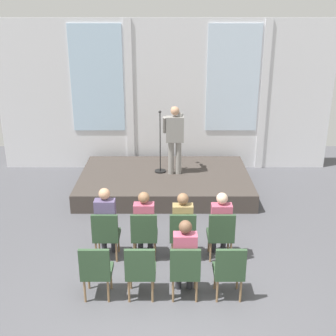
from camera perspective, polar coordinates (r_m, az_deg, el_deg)
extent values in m
plane|color=#4C4C51|center=(6.71, -0.69, -19.35)|extent=(16.75, 16.75, 0.00)
cube|color=silver|center=(11.81, -0.35, 9.37)|extent=(8.99, 0.10, 4.03)
cube|color=silver|center=(11.82, -9.28, 11.49)|extent=(1.39, 0.04, 2.80)
cube|color=silver|center=(11.80, -5.05, 9.29)|extent=(0.20, 0.08, 4.03)
cube|color=silver|center=(11.79, 8.59, 11.51)|extent=(1.39, 0.04, 2.80)
cube|color=silver|center=(12.03, 12.50, 9.10)|extent=(0.20, 0.08, 4.03)
cube|color=#3F3833|center=(10.75, -0.38, -1.83)|extent=(4.14, 2.69, 0.42)
cylinder|color=gray|center=(10.57, 0.45, 1.36)|extent=(0.14, 0.14, 0.82)
cylinder|color=gray|center=(10.57, 1.43, 1.36)|extent=(0.14, 0.14, 0.82)
cube|color=gray|center=(10.35, 0.96, 5.11)|extent=(0.42, 0.22, 0.62)
cube|color=#26663F|center=(10.45, 0.95, 5.67)|extent=(0.06, 0.01, 0.37)
sphere|color=tan|center=(10.25, 0.97, 7.51)|extent=(0.21, 0.21, 0.21)
cylinder|color=gray|center=(10.41, -0.37, 5.70)|extent=(0.09, 0.28, 0.45)
cylinder|color=gray|center=(10.41, 1.74, 6.96)|extent=(0.15, 0.36, 0.15)
cylinder|color=gray|center=(10.53, 1.40, 7.25)|extent=(0.11, 0.34, 0.15)
sphere|color=tan|center=(10.77, 0.73, 7.81)|extent=(0.10, 0.10, 0.10)
cylinder|color=black|center=(10.82, -0.97, -0.40)|extent=(0.28, 0.28, 0.03)
cylinder|color=black|center=(10.58, -0.99, 3.34)|extent=(0.02, 0.02, 1.45)
sphere|color=#262626|center=(10.38, -1.02, 7.38)|extent=(0.07, 0.07, 0.07)
cylinder|color=olive|center=(8.19, -6.49, -9.66)|extent=(0.04, 0.04, 0.40)
cylinder|color=olive|center=(8.24, -9.01, -9.60)|extent=(0.04, 0.04, 0.40)
cylinder|color=olive|center=(7.90, -6.75, -10.90)|extent=(0.04, 0.04, 0.40)
cylinder|color=olive|center=(7.95, -9.38, -10.83)|extent=(0.04, 0.04, 0.40)
cube|color=#2D472D|center=(7.95, -7.99, -8.75)|extent=(0.46, 0.44, 0.08)
cube|color=#2D472D|center=(7.65, -8.28, -7.68)|extent=(0.46, 0.06, 0.46)
cylinder|color=#2D2D33|center=(8.22, -8.38, -9.46)|extent=(0.10, 0.10, 0.44)
cylinder|color=#2D2D33|center=(8.20, -7.12, -9.49)|extent=(0.10, 0.10, 0.44)
cube|color=#2D2D33|center=(7.97, -7.96, -8.16)|extent=(0.34, 0.36, 0.12)
cube|color=#594C72|center=(7.71, -8.19, -6.21)|extent=(0.36, 0.20, 0.60)
sphere|color=tan|center=(7.55, -8.33, -3.38)|extent=(0.20, 0.20, 0.20)
cylinder|color=olive|center=(8.14, -1.67, -9.72)|extent=(0.04, 0.04, 0.40)
cylinder|color=olive|center=(8.16, -4.23, -9.69)|extent=(0.04, 0.04, 0.40)
cylinder|color=olive|center=(7.85, -1.74, -10.97)|extent=(0.04, 0.04, 0.40)
cylinder|color=olive|center=(7.87, -4.41, -10.94)|extent=(0.04, 0.04, 0.40)
cube|color=#2D472D|center=(7.88, -3.05, -8.82)|extent=(0.46, 0.44, 0.08)
cube|color=#2D472D|center=(7.58, -3.16, -7.75)|extent=(0.46, 0.06, 0.46)
cylinder|color=#2D2D33|center=(8.15, -3.59, -9.54)|extent=(0.10, 0.10, 0.44)
cylinder|color=#2D2D33|center=(8.14, -2.31, -9.56)|extent=(0.10, 0.10, 0.44)
cube|color=#2D2D33|center=(7.90, -3.03, -8.23)|extent=(0.34, 0.36, 0.12)
cube|color=#B24C66|center=(7.66, -3.12, -6.51)|extent=(0.36, 0.20, 0.53)
sphere|color=#8C6647|center=(7.51, -3.17, -3.91)|extent=(0.20, 0.20, 0.20)
cylinder|color=olive|center=(8.15, 3.17, -9.71)|extent=(0.04, 0.04, 0.40)
cylinder|color=olive|center=(8.14, 0.60, -9.72)|extent=(0.04, 0.04, 0.40)
cylinder|color=olive|center=(7.86, 3.30, -10.96)|extent=(0.04, 0.04, 0.40)
cylinder|color=olive|center=(7.85, 0.63, -10.97)|extent=(0.04, 0.04, 0.40)
cube|color=#2D472D|center=(7.87, 1.95, -8.83)|extent=(0.46, 0.44, 0.08)
cube|color=#2D472D|center=(7.58, 2.02, -7.76)|extent=(0.46, 0.06, 0.46)
cylinder|color=#2D2D33|center=(8.14, 1.24, -9.56)|extent=(0.10, 0.10, 0.44)
cylinder|color=#2D2D33|center=(8.14, 2.53, -9.56)|extent=(0.10, 0.10, 0.44)
cube|color=#2D2D33|center=(7.90, 1.94, -8.24)|extent=(0.34, 0.36, 0.12)
cube|color=#997F4C|center=(7.65, 1.99, -6.59)|extent=(0.36, 0.20, 0.50)
sphere|color=#8C6647|center=(7.51, 2.02, -4.06)|extent=(0.20, 0.20, 0.20)
cylinder|color=olive|center=(8.21, 7.97, -9.63)|extent=(0.04, 0.04, 0.40)
cylinder|color=olive|center=(8.17, 5.43, -9.68)|extent=(0.04, 0.04, 0.40)
cylinder|color=olive|center=(7.92, 8.29, -10.86)|extent=(0.04, 0.04, 0.40)
cylinder|color=olive|center=(7.88, 5.65, -10.92)|extent=(0.04, 0.04, 0.40)
cube|color=#2D472D|center=(7.93, 6.91, -8.78)|extent=(0.46, 0.44, 0.08)
cube|color=#2D472D|center=(7.63, 7.16, -7.70)|extent=(0.46, 0.06, 0.46)
cylinder|color=#2D2D33|center=(8.18, 6.07, -9.51)|extent=(0.10, 0.10, 0.44)
cylinder|color=#2D2D33|center=(8.20, 7.33, -9.49)|extent=(0.10, 0.10, 0.44)
cube|color=#2D2D33|center=(7.95, 6.88, -8.19)|extent=(0.34, 0.36, 0.12)
cube|color=#B24C66|center=(7.70, 7.07, -6.52)|extent=(0.36, 0.20, 0.51)
sphere|color=beige|center=(7.56, 7.17, -3.99)|extent=(0.20, 0.20, 0.20)
cylinder|color=olive|center=(7.24, -7.47, -14.14)|extent=(0.04, 0.04, 0.40)
cylinder|color=olive|center=(7.30, -10.36, -14.03)|extent=(0.04, 0.04, 0.40)
cylinder|color=olive|center=(6.97, -7.82, -15.72)|extent=(0.04, 0.04, 0.40)
cylinder|color=olive|center=(7.03, -10.84, -15.59)|extent=(0.04, 0.04, 0.40)
cube|color=#2D472D|center=(7.00, -9.24, -13.26)|extent=(0.46, 0.44, 0.08)
cube|color=#2D472D|center=(6.69, -9.62, -12.23)|extent=(0.46, 0.06, 0.46)
cylinder|color=olive|center=(7.19, -1.93, -14.25)|extent=(0.04, 0.04, 0.40)
cylinder|color=olive|center=(7.21, -4.88, -14.21)|extent=(0.04, 0.04, 0.40)
cylinder|color=olive|center=(6.91, -2.03, -15.86)|extent=(0.04, 0.04, 0.40)
cylinder|color=olive|center=(6.93, -5.12, -15.80)|extent=(0.04, 0.04, 0.40)
cube|color=#2D472D|center=(6.92, -3.53, -13.40)|extent=(0.46, 0.44, 0.08)
cube|color=#2D472D|center=(6.62, -3.68, -12.38)|extent=(0.46, 0.06, 0.46)
cylinder|color=olive|center=(7.20, 3.64, -14.23)|extent=(0.04, 0.04, 0.40)
cylinder|color=olive|center=(7.19, 0.69, -14.26)|extent=(0.04, 0.04, 0.40)
cylinder|color=olive|center=(6.92, 3.81, -15.84)|extent=(0.04, 0.04, 0.40)
cylinder|color=olive|center=(6.91, 0.72, -15.87)|extent=(0.04, 0.04, 0.40)
cube|color=#2D472D|center=(6.91, 2.24, -13.42)|extent=(0.46, 0.44, 0.08)
cube|color=#2D472D|center=(6.61, 2.34, -12.40)|extent=(0.46, 0.06, 0.46)
cylinder|color=#2D2D33|center=(7.18, 1.43, -14.08)|extent=(0.10, 0.10, 0.44)
cylinder|color=#2D2D33|center=(7.19, 2.90, -14.07)|extent=(0.10, 0.10, 0.44)
cube|color=#2D2D33|center=(6.93, 2.23, -12.73)|extent=(0.34, 0.36, 0.12)
cube|color=#B24C66|center=(6.66, 2.31, -10.79)|extent=(0.36, 0.20, 0.56)
sphere|color=brown|center=(6.48, 2.35, -7.74)|extent=(0.20, 0.20, 0.20)
cylinder|color=olive|center=(7.27, 9.15, -14.09)|extent=(0.04, 0.04, 0.40)
cylinder|color=olive|center=(7.22, 6.24, -14.18)|extent=(0.04, 0.04, 0.40)
cylinder|color=olive|center=(7.00, 9.58, -15.66)|extent=(0.04, 0.04, 0.40)
cylinder|color=olive|center=(6.95, 6.53, -15.77)|extent=(0.04, 0.04, 0.40)
cube|color=#2D472D|center=(6.97, 7.97, -13.31)|extent=(0.46, 0.44, 0.08)
cube|color=#2D472D|center=(6.67, 8.30, -12.28)|extent=(0.46, 0.06, 0.46)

